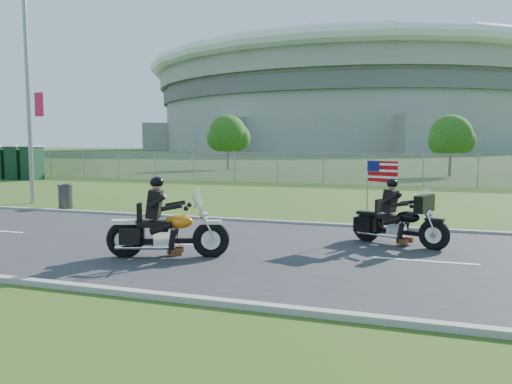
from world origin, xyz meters
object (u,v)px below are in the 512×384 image
(motorcycle_lead, at_px, (166,233))
(porta_toilet_a, at_px, (32,163))
(streetlight, at_px, (31,71))
(trash_can, at_px, (65,197))
(porta_toilet_c, at_px, (1,163))
(porta_toilet_b, at_px, (16,163))
(motorcycle_follow, at_px, (399,223))

(motorcycle_lead, bearing_deg, porta_toilet_a, 118.91)
(motorcycle_lead, bearing_deg, streetlight, 124.76)
(trash_can, bearing_deg, motorcycle_lead, -38.96)
(porta_toilet_c, bearing_deg, porta_toilet_b, 0.00)
(streetlight, relative_size, motorcycle_follow, 4.09)
(porta_toilet_b, xyz_separation_m, motorcycle_follow, (26.76, -15.36, -0.57))
(porta_toilet_a, bearing_deg, trash_can, -43.75)
(streetlight, bearing_deg, motorcycle_follow, -16.62)
(streetlight, relative_size, motorcycle_lead, 3.71)
(porta_toilet_a, distance_m, motorcycle_follow, 29.66)
(porta_toilet_a, bearing_deg, porta_toilet_b, 180.00)
(porta_toilet_a, height_order, trash_can, porta_toilet_a)
(porta_toilet_a, relative_size, porta_toilet_c, 1.00)
(porta_toilet_a, relative_size, motorcycle_follow, 0.94)
(porta_toilet_c, height_order, motorcycle_follow, porta_toilet_c)
(streetlight, height_order, porta_toilet_b, streetlight)
(porta_toilet_b, xyz_separation_m, porta_toilet_c, (-1.40, 0.00, 0.00))
(porta_toilet_b, relative_size, motorcycle_follow, 0.94)
(trash_can, bearing_deg, motorcycle_follow, -14.86)
(motorcycle_lead, xyz_separation_m, trash_can, (-7.97, 6.44, -0.12))
(porta_toilet_c, relative_size, trash_can, 2.46)
(streetlight, height_order, porta_toilet_c, streetlight)
(porta_toilet_a, height_order, porta_toilet_b, same)
(streetlight, relative_size, porta_toilet_a, 4.35)
(streetlight, height_order, motorcycle_follow, streetlight)
(porta_toilet_a, bearing_deg, motorcycle_follow, -31.20)
(streetlight, height_order, motorcycle_lead, streetlight)
(streetlight, bearing_deg, porta_toilet_b, 136.65)
(streetlight, distance_m, porta_toilet_c, 17.34)
(motorcycle_follow, bearing_deg, porta_toilet_c, 171.72)
(streetlight, relative_size, porta_toilet_b, 4.35)
(porta_toilet_a, height_order, motorcycle_lead, porta_toilet_a)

